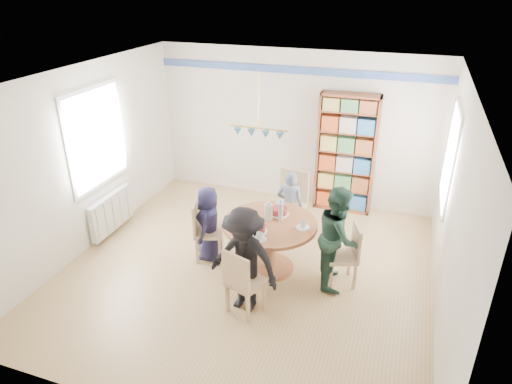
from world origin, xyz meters
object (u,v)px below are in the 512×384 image
at_px(radiator, 112,212).
at_px(chair_far, 291,200).
at_px(person_far, 290,205).
at_px(bookshelf, 346,155).
at_px(person_near, 244,260).
at_px(chair_right, 348,252).
at_px(chair_near, 242,280).
at_px(person_left, 209,223).
at_px(chair_left, 203,228).
at_px(dining_table, 270,235).
at_px(person_right, 338,237).

relative_size(radiator, chair_far, 0.95).
bearing_deg(person_far, bookshelf, -123.63).
bearing_deg(person_near, chair_right, 48.87).
height_order(chair_near, person_near, person_near).
xyz_separation_m(chair_right, person_left, (-2.00, -0.02, 0.08)).
bearing_deg(person_near, chair_near, -73.35).
distance_m(chair_left, person_far, 1.40).
height_order(radiator, chair_left, chair_left).
xyz_separation_m(chair_far, person_left, (-0.94, -1.06, -0.02)).
xyz_separation_m(dining_table, person_near, (-0.05, -0.89, 0.14)).
bearing_deg(person_far, dining_table, 80.28).
distance_m(chair_right, bookshelf, 2.26).
bearing_deg(chair_far, chair_near, -91.25).
height_order(chair_left, chair_near, chair_near).
bearing_deg(person_left, radiator, -102.75).
relative_size(dining_table, chair_near, 1.43).
height_order(radiator, person_far, person_far).
relative_size(chair_left, chair_right, 1.04).
bearing_deg(radiator, chair_near, -23.61).
distance_m(dining_table, person_near, 0.90).
height_order(chair_left, person_right, person_right).
bearing_deg(chair_near, dining_table, 88.38).
bearing_deg(chair_left, chair_far, 47.56).
xyz_separation_m(person_far, person_near, (-0.08, -1.80, 0.12)).
relative_size(chair_near, person_far, 0.79).
relative_size(chair_far, person_near, 0.76).
xyz_separation_m(person_right, bookshelf, (-0.27, 2.19, 0.31)).
xyz_separation_m(chair_near, person_left, (-0.90, 1.03, 0.06)).
bearing_deg(bookshelf, chair_right, -79.23).
bearing_deg(chair_left, bookshelf, 53.36).
height_order(dining_table, bookshelf, bookshelf).
xyz_separation_m(chair_near, person_right, (0.96, 1.02, 0.21)).
xyz_separation_m(radiator, person_far, (2.74, 0.76, 0.22)).
bearing_deg(dining_table, chair_left, -177.87).
xyz_separation_m(radiator, chair_right, (3.78, -0.12, 0.13)).
relative_size(chair_far, person_right, 0.74).
height_order(chair_right, person_near, person_near).
relative_size(dining_table, chair_far, 1.24).
bearing_deg(chair_far, person_left, -131.61).
relative_size(chair_right, person_near, 0.62).
distance_m(person_left, person_far, 1.32).
bearing_deg(dining_table, chair_far, 89.09).
bearing_deg(chair_left, dining_table, 2.13).
xyz_separation_m(chair_far, bookshelf, (0.64, 1.12, 0.44)).
height_order(radiator, bookshelf, bookshelf).
bearing_deg(chair_left, person_far, 42.59).
bearing_deg(chair_far, chair_left, -132.44).
distance_m(chair_near, person_far, 1.93).
distance_m(chair_right, chair_near, 1.52).
bearing_deg(chair_right, person_right, -165.72).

